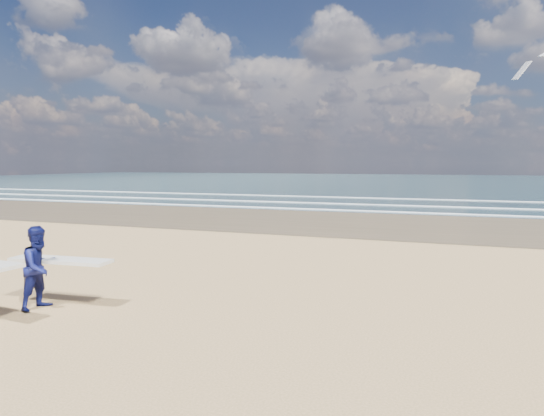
% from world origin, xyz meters
% --- Properties ---
extents(ocean, '(220.00, 100.00, 0.02)m').
position_xyz_m(ocean, '(20.00, 72.00, 0.01)').
color(ocean, '#1B353D').
rests_on(ocean, ground).
extents(surfer_far, '(2.24, 1.14, 1.69)m').
position_xyz_m(surfer_far, '(1.21, 0.93, 0.85)').
color(surfer_far, '#0D124D').
rests_on(surfer_far, ground).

